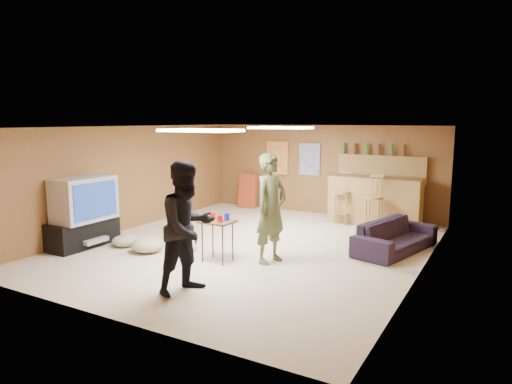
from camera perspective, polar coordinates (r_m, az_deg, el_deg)
The scene contains 32 objects.
ground at distance 8.52m, azimuth -0.67°, elevation -6.84°, with size 7.00×7.00×0.00m, color #C7B598.
ceiling at distance 8.20m, azimuth -0.69°, elevation 8.12°, with size 6.00×7.00×0.02m, color silver.
wall_back at distance 11.42m, azimuth 8.17°, elevation 2.75°, with size 6.00×0.02×2.20m, color brown.
wall_front at distance 5.59m, azimuth -19.02°, elevation -4.16°, with size 6.00×0.02×2.20m, color brown.
wall_left at distance 10.12m, azimuth -15.55°, elevation 1.71°, with size 0.02×7.00×2.20m, color brown.
wall_right at distance 7.28m, azimuth 20.22°, elevation -1.25°, with size 0.02×7.00×2.20m, color brown.
tv_stand at distance 9.07m, azimuth -20.77°, elevation -4.83°, with size 0.55×1.30×0.50m, color black.
dvd_box at distance 8.93m, azimuth -19.83°, elevation -5.65°, with size 0.35×0.50×0.08m, color #B2B2B7.
tv_body at distance 8.89m, azimuth -20.72°, elevation -0.82°, with size 0.60×1.10×0.80m, color #B2B2B7.
tv_screen at distance 8.65m, azimuth -19.40°, elevation -1.00°, with size 0.02×0.95×0.65m, color navy.
bar_counter at distance 10.52m, azimuth 14.63°, elevation -1.01°, with size 2.00×0.60×1.10m, color olive.
bar_lip at distance 10.20m, azimuth 14.39°, elevation 1.82°, with size 2.10×0.12×0.05m, color #3F2814.
bar_shelf at distance 10.84m, azimuth 15.44°, elevation 4.31°, with size 2.00×0.18×0.05m, color olive.
bar_backing at distance 10.89m, azimuth 15.40°, elevation 2.74°, with size 2.00×0.14×0.60m, color olive.
poster_left at distance 11.85m, azimuth 2.70°, elevation 4.27°, with size 0.60×0.03×0.85m, color #BF3F26.
poster_right at distance 11.48m, azimuth 6.72°, elevation 4.06°, with size 0.55×0.03×0.80m, color #334C99.
folding_chair_stack at distance 12.20m, azimuth -1.03°, elevation 0.16°, with size 0.50×0.14×0.90m, color #AE3F20.
ceiling_panel_front at distance 6.94m, azimuth -6.97°, elevation 7.65°, with size 1.20×0.60×0.04m, color white.
ceiling_panel_back at distance 9.25m, azimuth 3.07°, elevation 8.03°, with size 1.20×0.60×0.04m, color white.
person_olive at distance 7.42m, azimuth 1.88°, elevation -2.08°, with size 0.66×0.43×1.80m, color #535B34.
person_black at distance 6.20m, azimuth -8.54°, elevation -4.42°, with size 0.87×0.68×1.80m, color black.
sofa at distance 8.53m, azimuth 17.05°, elevation -5.31°, with size 1.88×0.74×0.55m, color black.
tray_table at distance 7.60m, azimuth -4.83°, elevation -6.14°, with size 0.53×0.43×0.69m, color #3F2814.
cup_red_near at distance 7.58m, azimuth -5.45°, elevation -3.02°, with size 0.09×0.09×0.12m, color red.
cup_red_far at distance 7.39m, azimuth -4.52°, elevation -3.33°, with size 0.08×0.08×0.12m, color red.
cup_blue at distance 7.51m, azimuth -3.68°, elevation -3.12°, with size 0.09×0.09×0.12m, color #161799.
bar_stool_left at distance 10.39m, azimuth 10.77°, elevation -0.66°, with size 0.39×0.39×1.22m, color olive, non-canonical shape.
bar_stool_right at distance 9.87m, azimuth 14.55°, elevation -1.24°, with size 0.39×0.39×1.24m, color olive, non-canonical shape.
cushion_near_tv at distance 8.38m, azimuth -13.40°, elevation -6.44°, with size 0.58×0.58×0.26m, color tan.
cushion_mid at distance 8.26m, azimuth -8.85°, elevation -6.79°, with size 0.42×0.42×0.19m, color tan.
cushion_far at distance 8.86m, azimuth -16.08°, elevation -5.88°, with size 0.47×0.47×0.21m, color tan.
bottle_row at distance 10.86m, azimuth 14.43°, elevation 5.18°, with size 1.48×0.08×0.26m, color #3F7233, non-canonical shape.
Camera 1 is at (4.11, -7.09, 2.33)m, focal length 32.00 mm.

